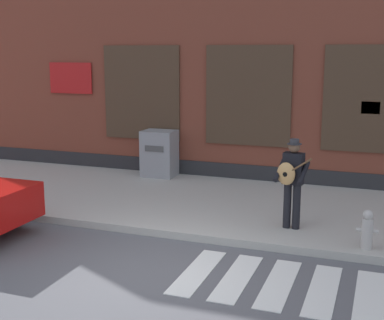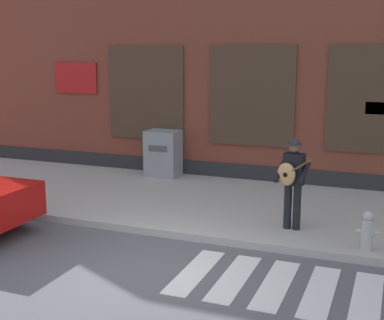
{
  "view_description": "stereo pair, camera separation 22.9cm",
  "coord_description": "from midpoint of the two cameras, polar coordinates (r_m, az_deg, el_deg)",
  "views": [
    {
      "loc": [
        3.43,
        -7.41,
        3.54
      ],
      "look_at": [
        0.03,
        1.92,
        1.52
      ],
      "focal_mm": 50.0,
      "sensor_mm": 36.0,
      "label": 1
    },
    {
      "loc": [
        3.64,
        -7.33,
        3.54
      ],
      "look_at": [
        0.03,
        1.92,
        1.52
      ],
      "focal_mm": 50.0,
      "sensor_mm": 36.0,
      "label": 2
    }
  ],
  "objects": [
    {
      "name": "building_backdrop",
      "position": [
        16.09,
        8.91,
        14.76
      ],
      "size": [
        28.0,
        4.06,
        8.99
      ],
      "color": "brown",
      "rests_on": "ground"
    },
    {
      "name": "ground_plane",
      "position": [
        8.91,
        -4.0,
        -11.93
      ],
      "size": [
        160.0,
        160.0,
        0.0
      ],
      "primitive_type": "plane",
      "color": "#56565B"
    },
    {
      "name": "fire_hydrant",
      "position": [
        9.83,
        18.82,
        -7.17
      ],
      "size": [
        0.38,
        0.2,
        0.7
      ],
      "color": "#B2ADA8",
      "rests_on": "sidewalk"
    },
    {
      "name": "busker",
      "position": [
        10.39,
        11.28,
        -1.98
      ],
      "size": [
        0.72,
        0.6,
        1.76
      ],
      "color": "black",
      "rests_on": "sidewalk"
    },
    {
      "name": "crosswalk",
      "position": [
        8.46,
        18.9,
        -13.83
      ],
      "size": [
        5.78,
        1.9,
        0.01
      ],
      "color": "silver",
      "rests_on": "ground"
    },
    {
      "name": "utility_box",
      "position": [
        14.74,
        -2.64,
        0.72
      ],
      "size": [
        0.89,
        0.72,
        1.26
      ],
      "color": "gray",
      "rests_on": "sidewalk"
    },
    {
      "name": "sidewalk",
      "position": [
        12.36,
        3.87,
        -4.78
      ],
      "size": [
        28.0,
        4.68,
        0.15
      ],
      "color": "#ADAAA3",
      "rests_on": "ground"
    }
  ]
}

